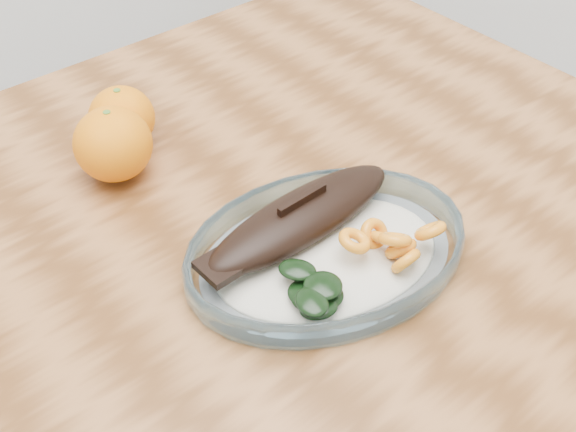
{
  "coord_description": "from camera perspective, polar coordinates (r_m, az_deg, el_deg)",
  "views": [
    {
      "loc": [
        -0.25,
        -0.48,
        1.27
      ],
      "look_at": [
        0.1,
        -0.05,
        0.77
      ],
      "focal_mm": 45.0,
      "sensor_mm": 36.0,
      "label": 1
    }
  ],
  "objects": [
    {
      "name": "plated_meal",
      "position": [
        0.71,
        3.0,
        -2.52
      ],
      "size": [
        0.63,
        0.63,
        0.08
      ],
      "rotation": [
        0.0,
        0.0,
        -0.26
      ],
      "color": "white",
      "rests_on": "dining_table"
    },
    {
      "name": "orange_left",
      "position": [
        0.82,
        -13.66,
        5.54
      ],
      "size": [
        0.09,
        0.09,
        0.09
      ],
      "primitive_type": "sphere",
      "color": "orange",
      "rests_on": "dining_table"
    },
    {
      "name": "orange_right",
      "position": [
        0.87,
        -12.99,
        7.57
      ],
      "size": [
        0.08,
        0.08,
        0.08
      ],
      "primitive_type": "sphere",
      "color": "orange",
      "rests_on": "dining_table"
    },
    {
      "name": "dining_table",
      "position": [
        0.82,
        -8.03,
        -7.45
      ],
      "size": [
        1.2,
        0.8,
        0.75
      ],
      "color": "#583215",
      "rests_on": "ground"
    }
  ]
}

